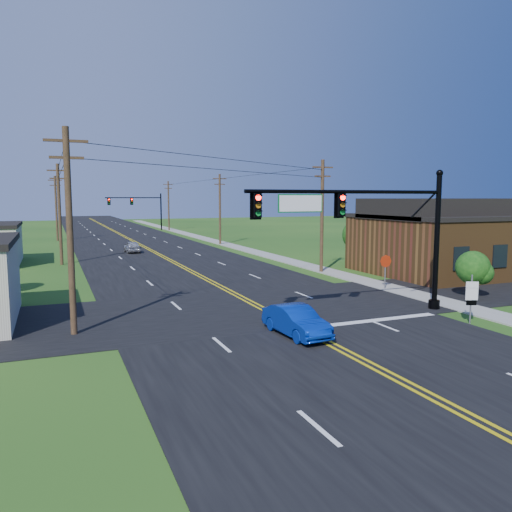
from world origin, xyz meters
name	(u,v)px	position (x,y,z in m)	size (l,w,h in m)	color
ground	(395,382)	(0.00, 0.00, 0.00)	(260.00, 260.00, 0.00)	#1C4513
road_main	(141,246)	(0.00, 50.00, 0.02)	(16.00, 220.00, 0.04)	black
road_cross	(256,307)	(0.00, 12.00, 0.02)	(70.00, 10.00, 0.04)	black
sidewalk	(248,250)	(10.50, 40.00, 0.04)	(2.00, 160.00, 0.08)	gray
signal_mast_main	(367,223)	(4.34, 8.00, 4.75)	(11.30, 0.60, 7.48)	black
signal_mast_far	(137,206)	(4.44, 80.00, 4.55)	(10.98, 0.60, 7.48)	black
brick_building	(457,243)	(20.00, 18.00, 2.35)	(14.20, 11.20, 4.70)	brown
utility_pole_left_a	(70,228)	(-9.50, 10.00, 4.72)	(1.80, 0.28, 9.00)	#322617
utility_pole_left_b	(60,212)	(-9.50, 35.00, 4.72)	(1.80, 0.28, 9.00)	#322617
utility_pole_left_c	(56,207)	(-9.50, 62.00, 4.72)	(1.80, 0.28, 9.00)	#322617
utility_pole_right_a	(322,214)	(9.80, 22.00, 4.72)	(1.80, 0.28, 9.00)	#322617
utility_pole_right_b	(220,208)	(9.80, 48.00, 4.72)	(1.80, 0.28, 9.00)	#322617
utility_pole_right_c	(169,205)	(9.80, 78.00, 4.72)	(1.80, 0.28, 9.00)	#322617
tree_right_back	(359,235)	(16.00, 26.00, 2.60)	(3.00, 3.00, 4.10)	#322617
shrub_corner	(473,268)	(13.00, 9.50, 1.85)	(2.00, 2.00, 2.86)	#322617
blue_car	(296,322)	(-0.55, 6.08, 0.65)	(1.37, 3.94, 1.30)	#072BA2
distant_car	(132,247)	(-2.11, 42.68, 0.62)	(1.48, 3.67, 1.25)	#AFAFB4
route_sign	(471,295)	(8.16, 4.84, 1.38)	(0.56, 0.25, 2.38)	slate
stop_sign	(386,265)	(9.86, 13.73, 1.66)	(0.82, 0.12, 2.31)	slate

